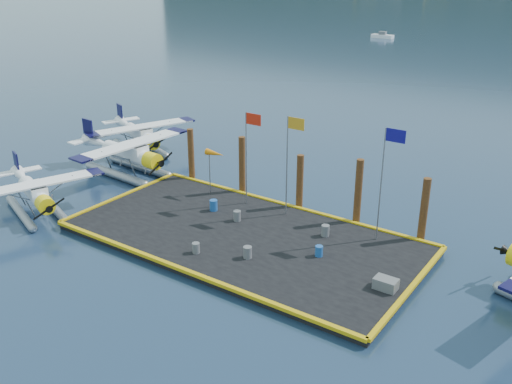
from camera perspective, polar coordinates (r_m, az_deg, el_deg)
ground at (r=32.92m, az=-1.27°, el=-4.89°), size 4000.00×4000.00×0.00m
dock at (r=32.83m, az=-1.28°, el=-4.58°), size 20.00×10.00×0.40m
dock_bumpers at (r=32.70m, az=-1.28°, el=-4.12°), size 20.25×10.25×0.18m
seaplane_a at (r=38.19m, az=-21.17°, el=-0.36°), size 7.85×8.33×3.00m
seaplane_b at (r=43.20m, az=-12.48°, el=3.52°), size 8.94×9.86×3.50m
seaplane_c at (r=48.21m, az=-11.45°, el=5.41°), size 8.44×8.91×3.24m
drum_0 at (r=35.76m, az=-4.27°, el=-1.33°), size 0.49×0.49×0.69m
drum_1 at (r=30.15m, az=-0.85°, el=-6.05°), size 0.46×0.46×0.65m
drum_2 at (r=30.52m, az=6.32°, el=-5.89°), size 0.41×0.41×0.58m
drum_3 at (r=30.82m, az=-6.02°, el=-5.58°), size 0.41×0.41×0.58m
drum_4 at (r=32.68m, az=6.95°, el=-3.85°), size 0.47×0.47×0.66m
drum_5 at (r=34.30m, az=-1.90°, el=-2.39°), size 0.45×0.45×0.64m
crate at (r=28.20m, az=12.84°, el=-8.94°), size 1.10×0.73×0.55m
flagpole_red at (r=35.36m, az=-0.72°, el=4.77°), size 1.14×0.08×6.00m
flagpole_yellow at (r=33.75m, az=3.43°, el=4.08°), size 1.14×0.08×6.20m
flagpole_blue at (r=31.18m, az=12.87°, el=2.33°), size 1.14×0.08×6.50m
windsock at (r=37.29m, az=-4.14°, el=3.77°), size 1.40×0.44×3.12m
piling_0 at (r=40.97m, az=-6.50°, el=3.59°), size 0.44×0.44×4.00m
piling_1 at (r=38.26m, az=-1.40°, el=2.52°), size 0.44×0.44×4.20m
piling_2 at (r=36.03m, az=4.40°, el=0.84°), size 0.44×0.44×3.80m
piling_3 at (r=34.25m, az=10.17°, el=-0.18°), size 0.44×0.44×4.30m
piling_4 at (r=33.02m, az=16.43°, el=-1.93°), size 0.44×0.44×4.00m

